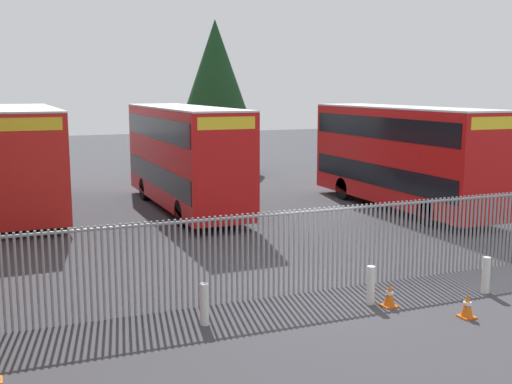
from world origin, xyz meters
TOP-DOWN VIEW (x-y plane):
  - ground_plane at (0.00, 8.00)m, footprint 100.00×100.00m
  - palisade_fence at (-0.46, 0.00)m, footprint 16.43×0.14m
  - double_decker_bus_near_gate at (8.72, 8.65)m, footprint 2.54×10.81m
  - double_decker_bus_behind_fence_left at (0.03, 12.14)m, footprint 2.54×10.81m
  - double_decker_bus_behind_fence_right at (-6.32, 14.10)m, footprint 2.54×10.81m
  - bollard_near_left at (-3.38, -1.16)m, footprint 0.20×0.20m
  - bollard_center_front at (0.79, -1.40)m, footprint 0.20×0.20m
  - bollard_near_right at (3.98, -1.81)m, footprint 0.20×0.20m
  - traffic_cone_mid_forecourt at (2.34, -3.04)m, footprint 0.34×0.34m
  - traffic_cone_near_kerb at (1.11, -1.74)m, footprint 0.34×0.34m
  - tree_tall_back at (5.03, 22.55)m, footprint 5.18×5.18m

SIDE VIEW (x-z plane):
  - ground_plane at x=0.00m, z-range 0.00..0.00m
  - traffic_cone_mid_forecourt at x=2.34m, z-range -0.01..0.58m
  - traffic_cone_near_kerb at x=1.11m, z-range -0.01..0.58m
  - bollard_near_left at x=-3.38m, z-range 0.00..0.95m
  - bollard_center_front at x=0.79m, z-range 0.00..0.95m
  - bollard_near_right at x=3.98m, z-range 0.00..0.95m
  - palisade_fence at x=-0.46m, z-range 0.01..2.36m
  - double_decker_bus_near_gate at x=8.72m, z-range 0.21..4.63m
  - double_decker_bus_behind_fence_left at x=0.03m, z-range 0.21..4.63m
  - double_decker_bus_behind_fence_right at x=-6.32m, z-range 0.21..4.63m
  - tree_tall_back at x=5.03m, z-range 0.90..10.13m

